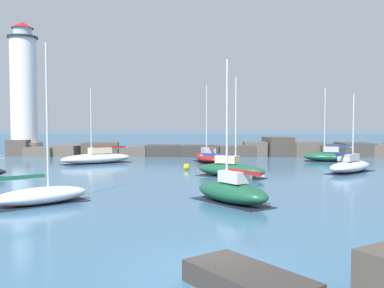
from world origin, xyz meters
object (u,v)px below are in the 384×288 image
sailboat_moored_0 (41,195)px  sailboat_moored_7 (230,169)px  lighthouse (24,96)px  sailboat_moored_5 (97,158)px  sailboat_moored_6 (208,157)px  sailboat_moored_2 (350,166)px  sailboat_moored_3 (232,191)px  mooring_buoy_orange_near (187,167)px  sailboat_moored_8 (328,156)px

sailboat_moored_0 → sailboat_moored_7: (11.33, 12.29, 0.15)m
lighthouse → sailboat_moored_5: 20.38m
sailboat_moored_6 → sailboat_moored_7: size_ratio=1.07×
sailboat_moored_2 → sailboat_moored_7: bearing=-162.3°
sailboat_moored_5 → sailboat_moored_2: bearing=-17.9°
sailboat_moored_3 → sailboat_moored_7: sailboat_moored_7 is taller
sailboat_moored_5 → sailboat_moored_6: (12.42, 1.59, -0.01)m
sailboat_moored_0 → sailboat_moored_2: size_ratio=1.25×
lighthouse → mooring_buoy_orange_near: 31.84m
sailboat_moored_7 → sailboat_moored_3: bearing=-93.3°
sailboat_moored_7 → mooring_buoy_orange_near: (-3.86, 5.35, -0.37)m
sailboat_moored_3 → sailboat_moored_8: (13.18, 26.56, -0.04)m
lighthouse → mooring_buoy_orange_near: size_ratio=23.16×
sailboat_moored_8 → mooring_buoy_orange_near: (-16.37, -9.50, -0.36)m
sailboat_moored_2 → sailboat_moored_8: bearing=83.3°
sailboat_moored_6 → sailboat_moored_5: bearing=-172.7°
lighthouse → sailboat_moored_3: 46.07m
sailboat_moored_2 → sailboat_moored_7: size_ratio=0.87×
sailboat_moored_0 → sailboat_moored_7: bearing=47.3°
sailboat_moored_3 → sailboat_moored_2: bearing=52.2°
sailboat_moored_0 → mooring_buoy_orange_near: sailboat_moored_0 is taller
sailboat_moored_6 → mooring_buoy_orange_near: (-2.13, -7.97, -0.33)m
lighthouse → sailboat_moored_6: bearing=-23.6°
sailboat_moored_0 → sailboat_moored_6: (9.60, 25.62, 0.11)m
sailboat_moored_3 → sailboat_moored_7: 11.73m
sailboat_moored_0 → sailboat_moored_8: size_ratio=1.04×
lighthouse → sailboat_moored_7: lighthouse is taller
sailboat_moored_3 → mooring_buoy_orange_near: size_ratio=10.00×
sailboat_moored_8 → mooring_buoy_orange_near: size_ratio=10.66×
sailboat_moored_8 → sailboat_moored_3: bearing=-116.4°
sailboat_moored_5 → sailboat_moored_0: bearing=-83.3°
sailboat_moored_6 → sailboat_moored_8: size_ratio=1.03×
lighthouse → mooring_buoy_orange_near: (23.94, -19.37, -8.13)m
lighthouse → sailboat_moored_6: (26.06, -11.39, -7.80)m
sailboat_moored_7 → sailboat_moored_8: (12.51, 14.85, -0.01)m
lighthouse → mooring_buoy_orange_near: lighthouse is taller
sailboat_moored_7 → sailboat_moored_8: sailboat_moored_8 is taller
sailboat_moored_2 → sailboat_moored_7: sailboat_moored_7 is taller
sailboat_moored_7 → sailboat_moored_6: bearing=97.4°
sailboat_moored_5 → lighthouse: bearing=136.4°
sailboat_moored_2 → sailboat_moored_6: (-12.91, 9.76, 0.00)m
lighthouse → sailboat_moored_7: size_ratio=2.26×
sailboat_moored_2 → sailboat_moored_8: 11.36m
sailboat_moored_0 → sailboat_moored_6: 27.35m
sailboat_moored_3 → sailboat_moored_8: size_ratio=0.94×
sailboat_moored_0 → sailboat_moored_5: (-2.83, 24.02, 0.13)m
sailboat_moored_3 → sailboat_moored_5: 27.04m
sailboat_moored_0 → sailboat_moored_2: (22.51, 15.86, 0.11)m
sailboat_moored_5 → sailboat_moored_6: size_ratio=0.93×
sailboat_moored_8 → sailboat_moored_0: bearing=-131.3°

